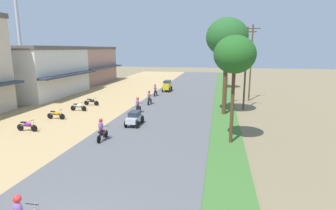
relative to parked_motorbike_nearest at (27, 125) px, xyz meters
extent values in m
cube|color=silver|center=(-10.11, 15.68, 2.65)|extent=(8.96, 12.77, 6.40)
cube|color=#2D3847|center=(-5.03, 15.68, 2.52)|extent=(1.20, 12.77, 0.25)
cube|color=#59514C|center=(-10.11, 15.68, 6.10)|extent=(9.16, 12.97, 0.50)
cube|color=tan|center=(-10.11, 30.49, 2.65)|extent=(6.42, 13.54, 6.40)
cube|color=#2D3847|center=(-6.30, 30.49, 2.52)|extent=(1.20, 13.54, 0.25)
cube|color=#59514C|center=(-10.11, 30.49, 6.10)|extent=(6.62, 13.74, 0.50)
cylinder|color=black|center=(0.59, 0.00, -0.21)|extent=(0.56, 0.06, 0.56)
cylinder|color=black|center=(-0.65, 0.00, -0.21)|extent=(0.56, 0.06, 0.56)
cube|color=#333338|center=(-0.03, 0.00, -0.03)|extent=(1.12, 0.12, 0.12)
ellipsoid|color=#8C1E8C|center=(0.05, 0.00, 0.11)|extent=(0.64, 0.28, 0.32)
cube|color=black|center=(-0.31, 0.00, 0.23)|extent=(0.44, 0.20, 0.10)
cylinder|color=#A5A8AD|center=(0.53, 0.00, 0.06)|extent=(0.26, 0.05, 0.68)
cylinder|color=black|center=(0.47, 0.00, 0.43)|extent=(0.04, 0.54, 0.04)
cylinder|color=black|center=(0.65, 3.89, -0.21)|extent=(0.56, 0.06, 0.56)
cylinder|color=black|center=(-0.59, 3.89, -0.21)|extent=(0.56, 0.06, 0.56)
cube|color=#333338|center=(0.03, 3.89, -0.03)|extent=(1.12, 0.12, 0.12)
ellipsoid|color=orange|center=(0.11, 3.89, 0.11)|extent=(0.64, 0.28, 0.32)
cube|color=black|center=(-0.25, 3.89, 0.23)|extent=(0.44, 0.20, 0.10)
cylinder|color=#A5A8AD|center=(0.59, 3.89, 0.06)|extent=(0.26, 0.05, 0.68)
cylinder|color=black|center=(0.53, 3.89, 0.43)|extent=(0.04, 0.54, 0.04)
cylinder|color=black|center=(0.98, 7.46, -0.21)|extent=(0.56, 0.06, 0.56)
cylinder|color=black|center=(-0.26, 7.46, -0.21)|extent=(0.56, 0.06, 0.56)
cube|color=#333338|center=(0.36, 7.46, -0.03)|extent=(1.12, 0.12, 0.12)
ellipsoid|color=silver|center=(0.44, 7.46, 0.11)|extent=(0.64, 0.28, 0.32)
cube|color=black|center=(0.08, 7.46, 0.23)|extent=(0.44, 0.20, 0.10)
cylinder|color=#A5A8AD|center=(0.92, 7.46, 0.06)|extent=(0.26, 0.05, 0.68)
cylinder|color=black|center=(0.86, 7.46, 0.43)|extent=(0.04, 0.54, 0.04)
cylinder|color=black|center=(1.04, 10.36, -0.21)|extent=(0.56, 0.06, 0.56)
cylinder|color=black|center=(-0.20, 10.36, -0.21)|extent=(0.56, 0.06, 0.56)
cube|color=#333338|center=(0.42, 10.36, -0.03)|extent=(1.12, 0.12, 0.12)
ellipsoid|color=black|center=(0.50, 10.36, 0.11)|extent=(0.64, 0.28, 0.32)
cube|color=black|center=(0.14, 10.36, 0.23)|extent=(0.44, 0.20, 0.10)
cylinder|color=#A5A8AD|center=(0.98, 10.36, 0.06)|extent=(0.26, 0.05, 0.68)
cylinder|color=black|center=(0.92, 10.36, 0.43)|extent=(0.04, 0.54, 0.04)
cylinder|color=#4C351E|center=(15.88, 0.37, 2.22)|extent=(0.24, 0.24, 5.42)
ellipsoid|color=#20571E|center=(15.88, 0.37, 5.62)|extent=(2.80, 2.80, 2.54)
cylinder|color=#4C351E|center=(15.52, 9.03, 2.80)|extent=(0.43, 0.43, 6.58)
ellipsoid|color=#225824|center=(15.52, 9.03, 7.10)|extent=(4.03, 4.03, 3.66)
cylinder|color=#4C351E|center=(15.71, 27.07, 2.39)|extent=(0.24, 0.24, 5.77)
ellipsoid|color=#1C681D|center=(15.71, 27.07, 6.32)|extent=(3.01, 3.01, 3.78)
cylinder|color=gray|center=(15.69, 13.53, 3.48)|extent=(0.16, 0.16, 7.94)
cylinder|color=gray|center=(14.99, 13.53, 7.30)|extent=(1.40, 0.08, 0.08)
ellipsoid|color=silver|center=(14.29, 13.53, 7.23)|extent=(0.36, 0.20, 0.14)
cylinder|color=gray|center=(16.39, 13.53, 7.30)|extent=(1.40, 0.08, 0.08)
ellipsoid|color=silver|center=(17.09, 13.53, 7.23)|extent=(0.36, 0.20, 0.14)
cylinder|color=gray|center=(15.69, 40.54, 3.40)|extent=(0.16, 0.16, 7.79)
cylinder|color=gray|center=(14.99, 40.54, 7.14)|extent=(1.40, 0.08, 0.08)
ellipsoid|color=silver|center=(14.29, 40.54, 7.07)|extent=(0.36, 0.20, 0.14)
cylinder|color=gray|center=(16.39, 40.54, 7.14)|extent=(1.40, 0.08, 0.08)
ellipsoid|color=silver|center=(17.09, 40.54, 7.07)|extent=(0.36, 0.20, 0.14)
cylinder|color=brown|center=(18.75, 17.15, 4.17)|extent=(0.20, 0.20, 9.44)
cube|color=#473323|center=(18.75, 17.15, 8.39)|extent=(1.80, 0.10, 0.10)
cylinder|color=brown|center=(17.64, 11.71, 3.83)|extent=(0.20, 0.20, 8.76)
cube|color=#473323|center=(17.64, 11.71, 7.70)|extent=(1.80, 0.10, 0.10)
cube|color=#B7BCC1|center=(7.89, 3.24, 0.10)|extent=(0.88, 2.25, 0.44)
cube|color=#232B38|center=(7.89, 3.34, 0.52)|extent=(0.81, 1.30, 0.40)
cylinder|color=black|center=(7.39, 4.05, -0.15)|extent=(0.11, 0.64, 0.64)
cylinder|color=black|center=(8.38, 4.05, -0.15)|extent=(0.11, 0.64, 0.64)
cylinder|color=black|center=(7.39, 2.43, -0.15)|extent=(0.11, 0.64, 0.64)
cylinder|color=black|center=(8.38, 2.43, -0.15)|extent=(0.11, 0.64, 0.64)
cube|color=gold|center=(7.09, 22.36, 0.38)|extent=(0.95, 2.40, 0.95)
cube|color=#232B38|center=(7.09, 22.46, 1.03)|extent=(0.87, 2.00, 0.35)
cylinder|color=black|center=(6.56, 23.22, -0.13)|extent=(0.12, 0.68, 0.68)
cylinder|color=black|center=(7.63, 23.22, -0.13)|extent=(0.12, 0.68, 0.68)
cylinder|color=black|center=(6.56, 21.49, -0.13)|extent=(0.12, 0.68, 0.68)
cylinder|color=black|center=(7.63, 21.49, -0.13)|extent=(0.12, 0.68, 0.68)
cylinder|color=black|center=(8.39, -10.58, 0.45)|extent=(0.54, 0.04, 0.04)
ellipsoid|color=#724C8C|center=(8.39, -11.28, 0.65)|extent=(0.36, 0.28, 0.64)
sphere|color=red|center=(8.39, -11.24, 1.05)|extent=(0.28, 0.28, 0.28)
cylinder|color=black|center=(6.83, -0.36, -0.19)|extent=(0.06, 0.56, 0.56)
cylinder|color=black|center=(6.83, -1.60, -0.19)|extent=(0.06, 0.56, 0.56)
cube|color=#333338|center=(6.83, -0.98, -0.01)|extent=(0.12, 1.12, 0.12)
ellipsoid|color=red|center=(6.83, -0.90, 0.13)|extent=(0.28, 0.64, 0.32)
cube|color=black|center=(6.83, -1.26, 0.25)|extent=(0.20, 0.44, 0.10)
cylinder|color=#A5A8AD|center=(6.83, -0.42, 0.08)|extent=(0.05, 0.26, 0.68)
cylinder|color=black|center=(6.83, -0.48, 0.45)|extent=(0.54, 0.04, 0.04)
ellipsoid|color=#724C8C|center=(6.83, -1.18, 0.65)|extent=(0.36, 0.28, 0.64)
sphere|color=red|center=(6.83, -1.14, 1.05)|extent=(0.28, 0.28, 0.28)
cylinder|color=#2D2D38|center=(6.69, -1.08, 0.01)|extent=(0.12, 0.12, 0.48)
cylinder|color=#2D2D38|center=(6.97, -1.08, 0.01)|extent=(0.12, 0.12, 0.48)
cylinder|color=black|center=(6.88, 8.35, -0.19)|extent=(0.06, 0.56, 0.56)
cylinder|color=black|center=(6.88, 7.11, -0.19)|extent=(0.06, 0.56, 0.56)
cube|color=#333338|center=(6.88, 7.73, -0.01)|extent=(0.12, 1.12, 0.12)
ellipsoid|color=red|center=(6.88, 7.81, 0.13)|extent=(0.28, 0.64, 0.32)
cube|color=black|center=(6.88, 7.45, 0.25)|extent=(0.20, 0.44, 0.10)
cylinder|color=#A5A8AD|center=(6.88, 8.29, 0.08)|extent=(0.05, 0.26, 0.68)
cylinder|color=black|center=(6.88, 8.23, 0.45)|extent=(0.54, 0.04, 0.04)
ellipsoid|color=#724C8C|center=(6.88, 7.53, 0.65)|extent=(0.36, 0.28, 0.64)
sphere|color=red|center=(6.88, 7.57, 1.05)|extent=(0.28, 0.28, 0.28)
cylinder|color=#2D2D38|center=(6.74, 7.63, 0.01)|extent=(0.12, 0.12, 0.48)
cylinder|color=#2D2D38|center=(7.02, 7.63, 0.01)|extent=(0.12, 0.12, 0.48)
cylinder|color=black|center=(6.91, 12.87, -0.19)|extent=(0.06, 0.56, 0.56)
cylinder|color=black|center=(6.91, 11.63, -0.19)|extent=(0.06, 0.56, 0.56)
cube|color=#333338|center=(6.91, 12.25, -0.01)|extent=(0.12, 1.12, 0.12)
ellipsoid|color=orange|center=(6.91, 12.33, 0.13)|extent=(0.28, 0.64, 0.32)
cube|color=black|center=(6.91, 11.97, 0.25)|extent=(0.20, 0.44, 0.10)
cylinder|color=#A5A8AD|center=(6.91, 12.81, 0.08)|extent=(0.05, 0.26, 0.68)
cylinder|color=black|center=(6.91, 12.75, 0.45)|extent=(0.54, 0.04, 0.04)
ellipsoid|color=#724C8C|center=(6.91, 12.05, 0.65)|extent=(0.36, 0.28, 0.64)
sphere|color=red|center=(6.91, 12.09, 1.05)|extent=(0.28, 0.28, 0.28)
cylinder|color=#2D2D38|center=(6.77, 12.15, 0.01)|extent=(0.12, 0.12, 0.48)
cylinder|color=#2D2D38|center=(7.05, 12.15, 0.01)|extent=(0.12, 0.12, 0.48)
cylinder|color=black|center=(6.26, 18.66, -0.19)|extent=(0.06, 0.56, 0.56)
cylinder|color=black|center=(6.26, 17.42, -0.19)|extent=(0.06, 0.56, 0.56)
cube|color=#333338|center=(6.26, 18.04, -0.01)|extent=(0.12, 1.12, 0.12)
ellipsoid|color=orange|center=(6.26, 18.12, 0.13)|extent=(0.28, 0.64, 0.32)
cube|color=black|center=(6.26, 17.76, 0.25)|extent=(0.20, 0.44, 0.10)
cylinder|color=#A5A8AD|center=(6.26, 18.60, 0.08)|extent=(0.05, 0.26, 0.68)
cylinder|color=black|center=(6.26, 18.54, 0.45)|extent=(0.54, 0.04, 0.04)
ellipsoid|color=#724C8C|center=(6.26, 17.84, 0.65)|extent=(0.36, 0.28, 0.64)
sphere|color=red|center=(6.26, 17.88, 1.05)|extent=(0.28, 0.28, 0.28)
cylinder|color=#2D2D38|center=(6.12, 17.94, 0.01)|extent=(0.12, 0.12, 0.48)
cylinder|color=#2D2D38|center=(6.40, 17.94, 0.01)|extent=(0.12, 0.12, 0.48)
camera|label=1|loc=(14.93, -18.47, 6.01)|focal=29.11mm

